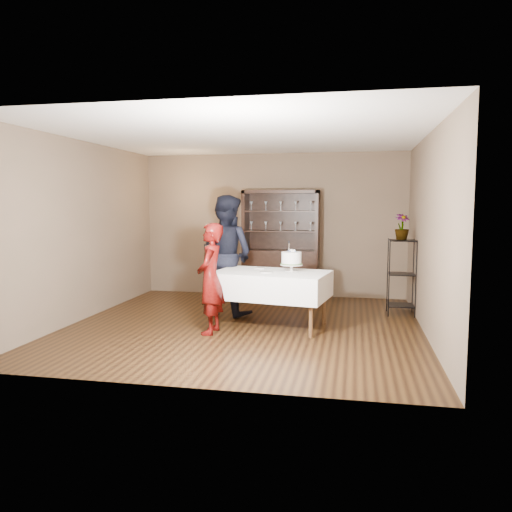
# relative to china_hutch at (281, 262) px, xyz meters

# --- Properties ---
(floor) EXTENTS (5.00, 5.00, 0.00)m
(floor) POSITION_rel_china_hutch_xyz_m (-0.20, -2.25, -0.66)
(floor) COLOR black
(floor) RESTS_ON ground
(ceiling) EXTENTS (5.00, 5.00, 0.00)m
(ceiling) POSITION_rel_china_hutch_xyz_m (-0.20, -2.25, 2.04)
(ceiling) COLOR white
(ceiling) RESTS_ON back_wall
(back_wall) EXTENTS (5.00, 0.02, 2.70)m
(back_wall) POSITION_rel_china_hutch_xyz_m (-0.20, 0.25, 0.69)
(back_wall) COLOR brown
(back_wall) RESTS_ON floor
(wall_left) EXTENTS (0.02, 5.00, 2.70)m
(wall_left) POSITION_rel_china_hutch_xyz_m (-2.70, -2.25, 0.69)
(wall_left) COLOR brown
(wall_left) RESTS_ON floor
(wall_right) EXTENTS (0.02, 5.00, 2.70)m
(wall_right) POSITION_rel_china_hutch_xyz_m (2.30, -2.25, 0.69)
(wall_right) COLOR brown
(wall_right) RESTS_ON floor
(china_hutch) EXTENTS (1.40, 0.48, 2.00)m
(china_hutch) POSITION_rel_china_hutch_xyz_m (0.00, 0.00, 0.00)
(china_hutch) COLOR black
(china_hutch) RESTS_ON floor
(plant_etagere) EXTENTS (0.42, 0.42, 1.20)m
(plant_etagere) POSITION_rel_china_hutch_xyz_m (2.08, -1.05, -0.01)
(plant_etagere) COLOR black
(plant_etagere) RESTS_ON floor
(cake_table) EXTENTS (1.73, 1.23, 0.79)m
(cake_table) POSITION_rel_china_hutch_xyz_m (0.19, -2.24, -0.06)
(cake_table) COLOR silver
(cake_table) RESTS_ON floor
(woman) EXTENTS (0.38, 0.56, 1.50)m
(woman) POSITION_rel_china_hutch_xyz_m (-0.56, -2.74, 0.09)
(woman) COLOR #3A0505
(woman) RESTS_ON floor
(man) EXTENTS (1.12, 1.01, 1.89)m
(man) POSITION_rel_china_hutch_xyz_m (-0.65, -1.54, 0.28)
(man) COLOR black
(man) RESTS_ON floor
(cake) EXTENTS (0.35, 0.35, 0.44)m
(cake) POSITION_rel_china_hutch_xyz_m (0.46, -2.13, 0.30)
(cake) COLOR beige
(cake) RESTS_ON cake_table
(plate_near) EXTENTS (0.23, 0.23, 0.01)m
(plate_near) POSITION_rel_china_hutch_xyz_m (0.14, -2.34, 0.14)
(plate_near) COLOR beige
(plate_near) RESTS_ON cake_table
(plate_far) EXTENTS (0.21, 0.21, 0.01)m
(plate_far) POSITION_rel_china_hutch_xyz_m (-0.04, -1.92, 0.14)
(plate_far) COLOR beige
(plate_far) RESTS_ON cake_table
(potted_plant) EXTENTS (0.31, 0.31, 0.41)m
(potted_plant) POSITION_rel_china_hutch_xyz_m (2.07, -1.01, 0.73)
(potted_plant) COLOR #456E34
(potted_plant) RESTS_ON plant_etagere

